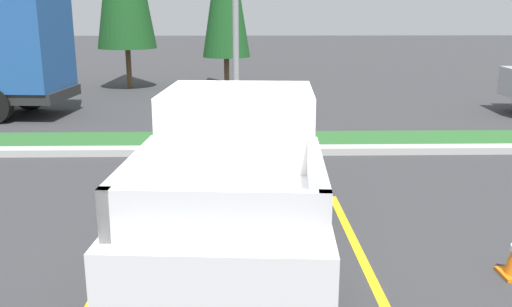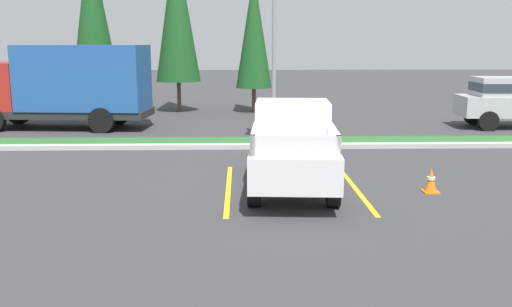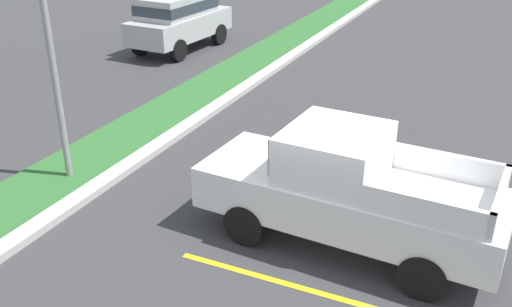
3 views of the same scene
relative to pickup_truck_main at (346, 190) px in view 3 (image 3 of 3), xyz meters
name	(u,v)px [view 3 (image 3 of 3)]	position (x,y,z in m)	size (l,w,h in m)	color
ground_plane	(330,240)	(-0.06, 0.22, -1.04)	(120.00, 120.00, 0.00)	#38383A
parking_line_near	(316,292)	(-1.55, -0.05, -1.04)	(0.12, 4.80, 0.01)	yellow
parking_line_far	(367,202)	(1.55, -0.05, -1.04)	(0.12, 4.80, 0.01)	yellow
curb_strip	(104,182)	(-0.06, 5.22, -0.97)	(56.00, 0.40, 0.15)	#B2B2AD
grass_median	(64,174)	(-0.06, 6.32, -1.01)	(56.00, 1.80, 0.06)	#2D662D
pickup_truck_main	(346,190)	(0.00, 0.00, 0.00)	(2.25, 5.34, 2.10)	black
suv_distant	(179,18)	(10.11, 9.54, 0.20)	(4.71, 2.18, 2.10)	black
street_light	(51,9)	(-0.09, 5.95, 2.60)	(0.24, 1.49, 6.21)	gray
traffic_cone	(410,160)	(3.25, -0.54, -0.75)	(0.36, 0.36, 0.60)	orange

